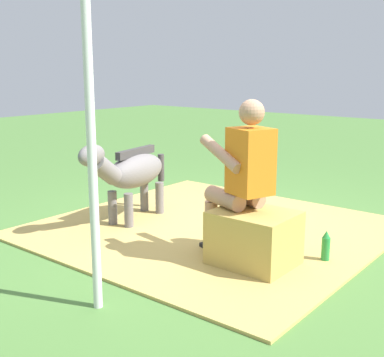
# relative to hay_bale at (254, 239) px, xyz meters

# --- Properties ---
(ground_plane) EXTENTS (24.00, 24.00, 0.00)m
(ground_plane) POSITION_rel_hay_bale_xyz_m (0.82, -0.46, -0.23)
(ground_plane) COLOR #4C7A38
(hay_patch) EXTENTS (3.08, 2.99, 0.02)m
(hay_patch) POSITION_rel_hay_bale_xyz_m (0.82, -0.53, -0.22)
(hay_patch) COLOR tan
(hay_patch) RESTS_ON ground
(hay_bale) EXTENTS (0.63, 0.53, 0.45)m
(hay_bale) POSITION_rel_hay_bale_xyz_m (0.00, 0.00, 0.00)
(hay_bale) COLOR tan
(hay_bale) RESTS_ON ground
(person_seated) EXTENTS (0.72, 0.56, 1.33)m
(person_seated) POSITION_rel_hay_bale_xyz_m (0.16, -0.04, 0.51)
(person_seated) COLOR tan
(person_seated) RESTS_ON ground
(pony_standing) EXTENTS (0.46, 1.34, 0.89)m
(pony_standing) POSITION_rel_hay_bale_xyz_m (1.60, -0.21, 0.31)
(pony_standing) COLOR slate
(pony_standing) RESTS_ON ground
(soda_bottle) EXTENTS (0.07, 0.07, 0.27)m
(soda_bottle) POSITION_rel_hay_bale_xyz_m (-0.42, -0.43, -0.09)
(soda_bottle) COLOR #268C3F
(soda_bottle) RESTS_ON ground
(tent_pole_left) EXTENTS (0.06, 0.06, 2.22)m
(tent_pole_left) POSITION_rel_hay_bale_xyz_m (0.43, 1.26, 0.88)
(tent_pole_left) COLOR silver
(tent_pole_left) RESTS_ON ground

